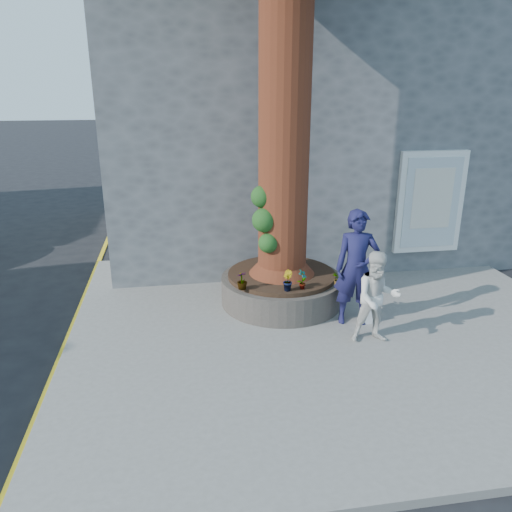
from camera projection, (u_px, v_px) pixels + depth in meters
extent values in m
plane|color=black|center=(257.00, 365.00, 7.71)|extent=(120.00, 120.00, 0.00)
cube|color=slate|center=(331.00, 325.00, 8.86)|extent=(9.00, 8.00, 0.12)
cube|color=yellow|center=(64.00, 348.00, 8.18)|extent=(0.10, 30.00, 0.01)
cube|color=#525557|center=(304.00, 127.00, 13.84)|extent=(10.00, 8.00, 6.00)
cube|color=black|center=(307.00, 1.00, 12.82)|extent=(10.30, 8.30, 0.30)
cube|color=white|center=(430.00, 202.00, 10.75)|extent=(1.50, 0.12, 2.20)
cube|color=silver|center=(431.00, 203.00, 10.69)|extent=(1.25, 0.04, 1.95)
cube|color=silver|center=(432.00, 199.00, 10.64)|extent=(0.90, 0.02, 1.30)
cylinder|color=black|center=(281.00, 289.00, 9.58)|extent=(2.30, 2.30, 0.52)
cylinder|color=black|center=(282.00, 275.00, 9.48)|extent=(2.04, 2.04, 0.08)
cylinder|color=#472411|center=(285.00, 61.00, 8.25)|extent=(0.90, 0.90, 7.50)
cone|color=#472411|center=(282.00, 255.00, 9.35)|extent=(1.24, 1.24, 0.70)
sphere|color=#1B4216|center=(264.00, 220.00, 8.87)|extent=(0.44, 0.44, 0.44)
sphere|color=#1B4216|center=(268.00, 243.00, 8.91)|extent=(0.36, 0.36, 0.36)
sphere|color=#1B4216|center=(262.00, 197.00, 8.84)|extent=(0.40, 0.40, 0.40)
imported|color=#17173F|center=(356.00, 268.00, 8.52)|extent=(0.82, 0.62, 2.03)
imported|color=silver|center=(377.00, 298.00, 7.94)|extent=(0.80, 0.65, 1.53)
cube|color=white|center=(366.00, 316.00, 8.76)|extent=(0.21, 0.13, 0.28)
imported|color=gray|center=(302.00, 280.00, 8.64)|extent=(0.22, 0.22, 0.36)
imported|color=gray|center=(287.00, 281.00, 8.60)|extent=(0.21, 0.22, 0.36)
imported|color=gray|center=(242.00, 280.00, 8.66)|extent=(0.23, 0.23, 0.32)
imported|color=gray|center=(339.00, 279.00, 8.76)|extent=(0.27, 0.29, 0.28)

